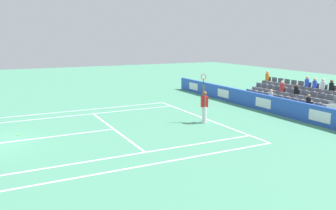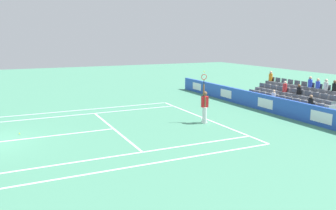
% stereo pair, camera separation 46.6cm
% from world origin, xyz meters
% --- Properties ---
extents(line_baseline, '(10.97, 0.10, 0.01)m').
position_xyz_m(line_baseline, '(0.00, -11.89, 0.00)').
color(line_baseline, white).
rests_on(line_baseline, ground).
extents(line_service, '(8.23, 0.10, 0.01)m').
position_xyz_m(line_service, '(0.00, -6.40, 0.00)').
color(line_service, white).
rests_on(line_service, ground).
extents(line_centre_service, '(0.10, 6.40, 0.01)m').
position_xyz_m(line_centre_service, '(0.00, -3.20, 0.00)').
color(line_centre_service, white).
rests_on(line_centre_service, ground).
extents(line_singles_sideline_left, '(0.10, 11.89, 0.01)m').
position_xyz_m(line_singles_sideline_left, '(4.12, -5.95, 0.00)').
color(line_singles_sideline_left, white).
rests_on(line_singles_sideline_left, ground).
extents(line_singles_sideline_right, '(0.10, 11.89, 0.01)m').
position_xyz_m(line_singles_sideline_right, '(-4.12, -5.95, 0.00)').
color(line_singles_sideline_right, white).
rests_on(line_singles_sideline_right, ground).
extents(line_doubles_sideline_left, '(0.10, 11.89, 0.01)m').
position_xyz_m(line_doubles_sideline_left, '(5.49, -5.95, 0.00)').
color(line_doubles_sideline_left, white).
rests_on(line_doubles_sideline_left, ground).
extents(line_doubles_sideline_right, '(0.10, 11.89, 0.01)m').
position_xyz_m(line_doubles_sideline_right, '(-5.49, -5.95, 0.00)').
color(line_doubles_sideline_right, white).
rests_on(line_doubles_sideline_right, ground).
extents(line_centre_mark, '(0.10, 0.20, 0.01)m').
position_xyz_m(line_centre_mark, '(0.00, -11.79, 0.00)').
color(line_centre_mark, white).
rests_on(line_centre_mark, ground).
extents(sponsor_barrier, '(21.64, 0.22, 1.05)m').
position_xyz_m(sponsor_barrier, '(0.00, -16.50, 0.53)').
color(sponsor_barrier, blue).
rests_on(sponsor_barrier, ground).
extents(tennis_player, '(0.51, 0.40, 2.85)m').
position_xyz_m(tennis_player, '(-0.96, -11.29, 0.99)').
color(tennis_player, white).
rests_on(tennis_player, ground).
extents(stadium_stand, '(6.82, 2.85, 2.20)m').
position_xyz_m(stadium_stand, '(-0.01, -18.82, 0.55)').
color(stadium_stand, gray).
rests_on(stadium_stand, ground).
extents(loose_tennis_ball, '(0.07, 0.07, 0.07)m').
position_xyz_m(loose_tennis_ball, '(0.96, -1.94, 0.03)').
color(loose_tennis_ball, '#D1E533').
rests_on(loose_tennis_ball, ground).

